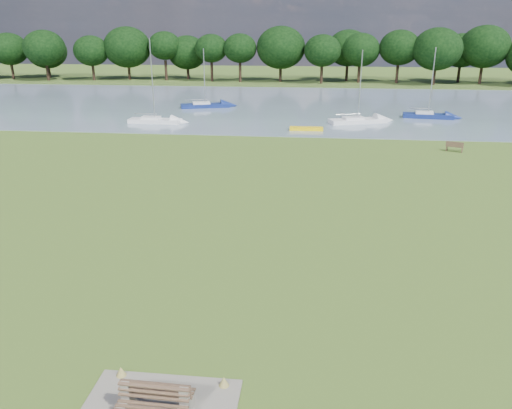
# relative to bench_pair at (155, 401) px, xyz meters

# --- Properties ---
(ground) EXTENTS (220.00, 220.00, 0.00)m
(ground) POSITION_rel_bench_pair_xyz_m (-0.00, 14.00, -0.52)
(ground) COLOR olive
(river) EXTENTS (220.00, 40.00, 0.10)m
(river) POSITION_rel_bench_pair_xyz_m (-0.00, 56.00, -0.52)
(river) COLOR slate
(river) RESTS_ON ground
(far_bank) EXTENTS (220.00, 20.00, 0.40)m
(far_bank) POSITION_rel_bench_pair_xyz_m (-0.00, 86.00, -0.52)
(far_bank) COLOR #4C6626
(far_bank) RESTS_ON ground
(bench_pair) EXTENTS (1.95, 1.18, 1.03)m
(bench_pair) POSITION_rel_bench_pair_xyz_m (0.00, 0.00, 0.00)
(bench_pair) COLOR gray
(bench_pair) RESTS_ON concrete_pad
(riverbank_bench) EXTENTS (1.45, 0.93, 0.86)m
(riverbank_bench) POSITION_rel_bench_pair_xyz_m (15.71, 31.78, -0.09)
(riverbank_bench) COLOR brown
(riverbank_bench) RESTS_ON ground
(kayak) EXTENTS (3.32, 0.79, 0.33)m
(kayak) POSITION_rel_bench_pair_xyz_m (3.35, 39.23, -0.30)
(kayak) COLOR yellow
(kayak) RESTS_ON river
(tree_line) EXTENTS (131.04, 7.92, 9.59)m
(tree_line) POSITION_rel_bench_pair_xyz_m (-4.55, 82.00, 5.19)
(tree_line) COLOR black
(tree_line) RESTS_ON far_bank
(sailboat_0) EXTENTS (5.62, 2.21, 7.64)m
(sailboat_0) POSITION_rel_bench_pair_xyz_m (16.83, 47.82, -0.02)
(sailboat_0) COLOR navy
(sailboat_0) RESTS_ON river
(sailboat_2) EXTENTS (6.40, 3.65, 7.50)m
(sailboat_2) POSITION_rel_bench_pair_xyz_m (8.70, 43.85, -0.07)
(sailboat_2) COLOR silver
(sailboat_2) RESTS_ON river
(sailboat_3) EXTENTS (5.64, 1.72, 8.65)m
(sailboat_3) POSITION_rel_bench_pair_xyz_m (-12.91, 41.47, -0.05)
(sailboat_3) COLOR silver
(sailboat_3) RESTS_ON river
(sailboat_4) EXTENTS (6.36, 3.53, 7.20)m
(sailboat_4) POSITION_rel_bench_pair_xyz_m (-9.77, 52.65, -0.05)
(sailboat_4) COLOR navy
(sailboat_4) RESTS_ON river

